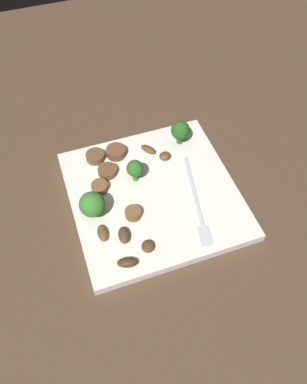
# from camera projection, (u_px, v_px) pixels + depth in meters

# --- Properties ---
(ground_plane) EXTENTS (1.40, 1.40, 0.00)m
(ground_plane) POSITION_uv_depth(u_px,v_px,m) (154.00, 197.00, 0.66)
(ground_plane) COLOR #4C3826
(plate) EXTENTS (0.27, 0.27, 0.02)m
(plate) POSITION_uv_depth(u_px,v_px,m) (154.00, 195.00, 0.65)
(plate) COLOR white
(plate) RESTS_ON ground_plane
(fork) EXTENTS (0.18, 0.05, 0.00)m
(fork) POSITION_uv_depth(u_px,v_px,m) (197.00, 205.00, 0.63)
(fork) COLOR silver
(fork) RESTS_ON plate
(broccoli_floret_0) EXTENTS (0.04, 0.04, 0.05)m
(broccoli_floret_0) POSITION_uv_depth(u_px,v_px,m) (92.00, 204.00, 0.60)
(broccoli_floret_0) COLOR #408630
(broccoli_floret_0) RESTS_ON plate
(broccoli_floret_1) EXTENTS (0.03, 0.03, 0.04)m
(broccoli_floret_1) POSITION_uv_depth(u_px,v_px,m) (135.00, 169.00, 0.64)
(broccoli_floret_1) COLOR #347525
(broccoli_floret_1) RESTS_ON plate
(broccoli_floret_2) EXTENTS (0.03, 0.03, 0.05)m
(broccoli_floret_2) POSITION_uv_depth(u_px,v_px,m) (180.00, 131.00, 0.69)
(broccoli_floret_2) COLOR #296420
(broccoli_floret_2) RESTS_ON plate
(sausage_slice_0) EXTENTS (0.04, 0.04, 0.01)m
(sausage_slice_0) POSITION_uv_depth(u_px,v_px,m) (133.00, 213.00, 0.61)
(sausage_slice_0) COLOR brown
(sausage_slice_0) RESTS_ON plate
(sausage_slice_1) EXTENTS (0.05, 0.05, 0.01)m
(sausage_slice_1) POSITION_uv_depth(u_px,v_px,m) (116.00, 152.00, 0.69)
(sausage_slice_1) COLOR brown
(sausage_slice_1) RESTS_ON plate
(sausage_slice_2) EXTENTS (0.03, 0.03, 0.01)m
(sausage_slice_2) POSITION_uv_depth(u_px,v_px,m) (100.00, 187.00, 0.65)
(sausage_slice_2) COLOR brown
(sausage_slice_2) RESTS_ON plate
(sausage_slice_3) EXTENTS (0.04, 0.04, 0.01)m
(sausage_slice_3) POSITION_uv_depth(u_px,v_px,m) (95.00, 157.00, 0.69)
(sausage_slice_3) COLOR brown
(sausage_slice_3) RESTS_ON plate
(sausage_slice_4) EXTENTS (0.04, 0.04, 0.01)m
(sausage_slice_4) POSITION_uv_depth(u_px,v_px,m) (107.00, 171.00, 0.67)
(sausage_slice_4) COLOR brown
(sausage_slice_4) RESTS_ON plate
(mushroom_0) EXTENTS (0.03, 0.03, 0.01)m
(mushroom_0) POSITION_uv_depth(u_px,v_px,m) (148.00, 149.00, 0.70)
(mushroom_0) COLOR brown
(mushroom_0) RESTS_ON plate
(mushroom_1) EXTENTS (0.03, 0.02, 0.01)m
(mushroom_1) POSITION_uv_depth(u_px,v_px,m) (124.00, 235.00, 0.59)
(mushroom_1) COLOR #4C331E
(mushroom_1) RESTS_ON plate
(mushroom_2) EXTENTS (0.02, 0.03, 0.01)m
(mushroom_2) POSITION_uv_depth(u_px,v_px,m) (165.00, 156.00, 0.69)
(mushroom_2) COLOR brown
(mushroom_2) RESTS_ON plate
(mushroom_3) EXTENTS (0.02, 0.03, 0.01)m
(mushroom_3) POSITION_uv_depth(u_px,v_px,m) (127.00, 262.00, 0.56)
(mushroom_3) COLOR #422B19
(mushroom_3) RESTS_ON plate
(mushroom_4) EXTENTS (0.03, 0.02, 0.01)m
(mushroom_4) POSITION_uv_depth(u_px,v_px,m) (103.00, 233.00, 0.60)
(mushroom_4) COLOR brown
(mushroom_4) RESTS_ON plate
(mushroom_5) EXTENTS (0.03, 0.03, 0.01)m
(mushroom_5) POSITION_uv_depth(u_px,v_px,m) (148.00, 246.00, 0.58)
(mushroom_5) COLOR #4C331E
(mushroom_5) RESTS_ON plate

